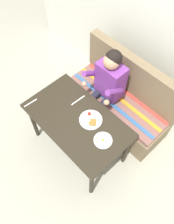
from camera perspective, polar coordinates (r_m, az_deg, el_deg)
The scene contains 9 objects.
ground_plane at distance 3.26m, azimuth -1.94°, elevation -8.40°, with size 8.00×8.00×0.00m, color #A19F8D.
back_wall at distance 2.89m, azimuth 17.40°, elevation 19.39°, with size 4.40×0.10×2.60m, color silver.
table at distance 2.68m, azimuth -2.33°, elevation -2.68°, with size 1.20×0.70×0.73m.
couch at distance 3.26m, azimuth 7.89°, elevation 2.52°, with size 1.44×0.56×1.00m.
person at distance 2.90m, azimuth 4.66°, elevation 6.77°, with size 0.45×0.61×1.21m.
plate_breakfast at distance 2.59m, azimuth 0.94°, elevation -1.92°, with size 0.25×0.25×0.05m.
plate_eggs at distance 2.48m, azimuth 3.87°, elevation -6.82°, with size 0.20×0.20×0.04m.
fork at distance 2.81m, azimuth -13.46°, elevation 2.16°, with size 0.01×0.17×0.01m, color silver.
knife at distance 2.75m, azimuth -2.16°, elevation 2.86°, with size 0.01×0.20×0.01m, color silver.
Camera 1 is at (1.05, -0.84, 2.97)m, focal length 37.89 mm.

